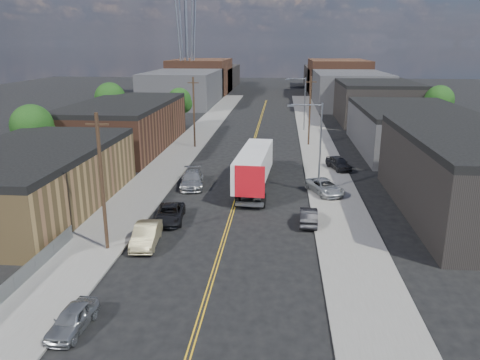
% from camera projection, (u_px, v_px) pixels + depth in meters
% --- Properties ---
extents(ground, '(260.00, 260.00, 0.00)m').
position_uv_depth(ground, '(257.00, 130.00, 81.10)').
color(ground, black).
rests_on(ground, ground).
extents(centerline, '(0.32, 120.00, 0.01)m').
position_uv_depth(centerline, '(252.00, 149.00, 66.76)').
color(centerline, gold).
rests_on(centerline, ground).
extents(sidewalk_left, '(5.00, 140.00, 0.15)m').
position_uv_depth(sidewalk_left, '(186.00, 147.00, 67.55)').
color(sidewalk_left, slate).
rests_on(sidewalk_left, ground).
extents(sidewalk_right, '(5.00, 140.00, 0.15)m').
position_uv_depth(sidewalk_right, '(319.00, 149.00, 65.93)').
color(sidewalk_right, slate).
rests_on(sidewalk_right, ground).
extents(warehouse_tan, '(12.00, 22.00, 5.60)m').
position_uv_depth(warehouse_tan, '(31.00, 179.00, 41.70)').
color(warehouse_tan, olive).
rests_on(warehouse_tan, ground).
extents(warehouse_brown, '(12.00, 26.00, 6.60)m').
position_uv_depth(warehouse_brown, '(125.00, 125.00, 66.42)').
color(warehouse_brown, '#4A2B1D').
rests_on(warehouse_brown, ground).
extents(industrial_right_b, '(14.00, 24.00, 6.10)m').
position_uv_depth(industrial_right_b, '(410.00, 129.00, 64.98)').
color(industrial_right_b, '#313134').
rests_on(industrial_right_b, ground).
extents(industrial_right_c, '(14.00, 22.00, 7.60)m').
position_uv_depth(industrial_right_c, '(375.00, 101.00, 89.63)').
color(industrial_right_c, black).
rests_on(industrial_right_c, ground).
extents(skyline_left_a, '(16.00, 30.00, 8.00)m').
position_uv_depth(skyline_left_a, '(184.00, 88.00, 115.16)').
color(skyline_left_a, '#313134').
rests_on(skyline_left_a, ground).
extents(skyline_right_a, '(16.00, 30.00, 8.00)m').
position_uv_depth(skyline_right_a, '(349.00, 89.00, 111.74)').
color(skyline_right_a, '#313134').
rests_on(skyline_right_a, ground).
extents(skyline_left_b, '(16.00, 26.00, 10.00)m').
position_uv_depth(skyline_left_b, '(201.00, 77.00, 138.78)').
color(skyline_left_b, '#4A2B1D').
rests_on(skyline_left_b, ground).
extents(skyline_right_b, '(16.00, 26.00, 10.00)m').
position_uv_depth(skyline_right_b, '(337.00, 78.00, 135.36)').
color(skyline_right_b, '#4A2B1D').
rests_on(skyline_right_b, ground).
extents(skyline_left_c, '(16.00, 40.00, 7.00)m').
position_uv_depth(skyline_left_c, '(211.00, 77.00, 158.32)').
color(skyline_left_c, black).
rests_on(skyline_left_c, ground).
extents(skyline_right_c, '(16.00, 40.00, 7.00)m').
position_uv_depth(skyline_right_c, '(331.00, 78.00, 154.90)').
color(skyline_right_c, black).
rests_on(skyline_right_c, ground).
extents(streetlight_near, '(3.39, 0.25, 9.00)m').
position_uv_depth(streetlight_near, '(316.00, 141.00, 45.50)').
color(streetlight_near, gray).
rests_on(streetlight_near, ground).
extents(streetlight_far, '(3.39, 0.25, 9.00)m').
position_uv_depth(streetlight_far, '(302.00, 100.00, 78.96)').
color(streetlight_far, gray).
rests_on(streetlight_far, ground).
extents(utility_pole_left_near, '(1.60, 0.26, 10.00)m').
position_uv_depth(utility_pole_left_near, '(102.00, 182.00, 32.56)').
color(utility_pole_left_near, black).
rests_on(utility_pole_left_near, ground).
extents(utility_pole_left_far, '(1.60, 0.26, 10.00)m').
position_uv_depth(utility_pole_left_far, '(194.00, 112.00, 66.02)').
color(utility_pole_left_far, black).
rests_on(utility_pole_left_far, ground).
extents(utility_pole_right, '(1.60, 0.26, 10.00)m').
position_uv_depth(utility_pole_right, '(310.00, 111.00, 67.49)').
color(utility_pole_right, black).
rests_on(utility_pole_right, ground).
extents(chainlink_fence, '(0.05, 16.00, 1.22)m').
position_uv_depth(chainlink_fence, '(14.00, 283.00, 27.88)').
color(chainlink_fence, slate).
rests_on(chainlink_fence, ground).
extents(tree_left_near, '(4.85, 4.76, 7.91)m').
position_uv_depth(tree_left_near, '(33.00, 128.00, 53.02)').
color(tree_left_near, black).
rests_on(tree_left_near, ground).
extents(tree_left_mid, '(5.10, 5.04, 8.37)m').
position_uv_depth(tree_left_mid, '(111.00, 100.00, 76.83)').
color(tree_left_mid, black).
rests_on(tree_left_mid, ground).
extents(tree_left_far, '(4.35, 4.20, 6.97)m').
position_uv_depth(tree_left_far, '(180.00, 101.00, 82.93)').
color(tree_left_far, black).
rests_on(tree_left_far, ground).
extents(tree_right_far, '(4.85, 4.76, 7.91)m').
position_uv_depth(tree_right_far, '(439.00, 102.00, 77.08)').
color(tree_right_far, black).
rests_on(tree_right_far, ground).
extents(semi_truck, '(3.49, 15.87, 4.12)m').
position_uv_depth(semi_truck, '(255.00, 164.00, 48.83)').
color(semi_truck, silver).
rests_on(semi_truck, ground).
extents(car_left_a, '(1.78, 3.92, 1.30)m').
position_uv_depth(car_left_a, '(73.00, 319.00, 24.28)').
color(car_left_a, '#959899').
rests_on(car_left_a, ground).
extents(car_left_b, '(2.09, 4.93, 1.58)m').
position_uv_depth(car_left_b, '(146.00, 235.00, 34.63)').
color(car_left_b, '#91865F').
rests_on(car_left_b, ground).
extents(car_left_c, '(2.76, 5.09, 1.35)m').
position_uv_depth(car_left_c, '(170.00, 214.00, 39.27)').
color(car_left_c, black).
rests_on(car_left_c, ground).
extents(car_left_d, '(3.00, 5.83, 1.62)m').
position_uv_depth(car_left_d, '(192.00, 179.00, 48.80)').
color(car_left_d, gray).
rests_on(car_left_d, ground).
extents(car_right_oncoming, '(1.61, 4.16, 1.35)m').
position_uv_depth(car_right_oncoming, '(309.00, 216.00, 38.68)').
color(car_right_oncoming, black).
rests_on(car_right_oncoming, ground).
extents(car_right_lot_a, '(4.11, 5.55, 1.40)m').
position_uv_depth(car_right_lot_a, '(325.00, 187.00, 46.11)').
color(car_right_lot_a, '#A9ADAE').
rests_on(car_right_lot_a, sidewalk_right).
extents(car_right_lot_c, '(3.11, 4.77, 1.51)m').
position_uv_depth(car_right_lot_c, '(339.00, 163.00, 55.05)').
color(car_right_lot_c, black).
rests_on(car_right_lot_c, sidewalk_right).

